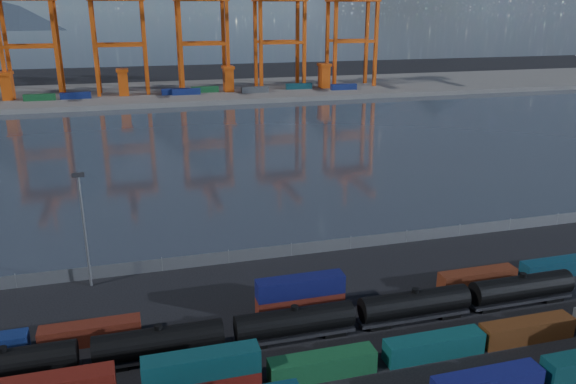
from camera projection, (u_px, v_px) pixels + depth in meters
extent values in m
plane|color=black|center=(360.00, 356.00, 63.11)|extent=(700.00, 700.00, 0.00)
plane|color=#2A323D|center=(217.00, 146.00, 159.19)|extent=(700.00, 700.00, 0.00)
cube|color=#514F4C|center=(182.00, 92.00, 254.97)|extent=(700.00, 70.00, 2.00)
cube|color=#111559|center=(487.00, 384.00, 56.46)|extent=(11.73, 2.39, 2.54)
cube|color=#0C3E43|center=(202.00, 364.00, 55.38)|extent=(11.63, 2.37, 2.52)
cube|color=#15522A|center=(322.00, 365.00, 59.40)|extent=(11.63, 2.37, 2.52)
cube|color=#0D4546|center=(434.00, 346.00, 62.78)|extent=(11.63, 2.37, 2.52)
cube|color=#552C11|center=(527.00, 330.00, 65.90)|extent=(11.63, 2.37, 2.52)
cube|color=#5E1F12|center=(91.00, 333.00, 65.39)|extent=(11.40, 2.32, 2.47)
cube|color=maroon|center=(300.00, 303.00, 71.93)|extent=(11.40, 2.32, 2.47)
cube|color=#0F134D|center=(300.00, 286.00, 71.16)|extent=(11.40, 2.32, 2.47)
cube|color=#5F2613|center=(477.00, 278.00, 78.57)|extent=(11.40, 2.32, 2.47)
cube|color=#0D3548|center=(557.00, 267.00, 81.98)|extent=(11.40, 2.32, 2.47)
cylinder|color=black|center=(5.00, 364.00, 57.59)|extent=(14.05, 3.13, 3.13)
cylinder|color=black|center=(2.00, 350.00, 57.05)|extent=(0.86, 0.86, 0.54)
cube|color=black|center=(8.00, 378.00, 58.12)|extent=(14.59, 2.16, 0.43)
cube|color=black|center=(58.00, 374.00, 59.50)|extent=(2.70, 1.94, 0.65)
cylinder|color=black|center=(159.00, 341.00, 61.55)|extent=(14.05, 3.13, 3.13)
cylinder|color=black|center=(158.00, 327.00, 61.01)|extent=(0.86, 0.86, 0.54)
cube|color=black|center=(160.00, 355.00, 62.09)|extent=(14.59, 2.16, 0.43)
cube|color=black|center=(115.00, 365.00, 60.98)|extent=(2.70, 1.94, 0.65)
cube|color=black|center=(204.00, 351.00, 63.47)|extent=(2.70, 1.94, 0.65)
cylinder|color=black|center=(295.00, 321.00, 65.52)|extent=(14.05, 3.13, 3.13)
cylinder|color=black|center=(295.00, 308.00, 64.98)|extent=(0.86, 0.86, 0.54)
cube|color=black|center=(294.00, 334.00, 66.06)|extent=(14.59, 2.16, 0.43)
cube|color=black|center=(254.00, 343.00, 64.95)|extent=(2.70, 1.94, 0.65)
cube|color=black|center=(333.00, 331.00, 67.44)|extent=(2.70, 1.94, 0.65)
cylinder|color=black|center=(414.00, 303.00, 69.49)|extent=(14.05, 3.13, 3.13)
cylinder|color=black|center=(415.00, 291.00, 68.95)|extent=(0.86, 0.86, 0.54)
cube|color=black|center=(413.00, 315.00, 70.03)|extent=(14.59, 2.16, 0.43)
cube|color=black|center=(377.00, 324.00, 68.92)|extent=(2.70, 1.94, 0.65)
cube|color=black|center=(448.00, 313.00, 71.40)|extent=(2.70, 1.94, 0.65)
cylinder|color=black|center=(521.00, 287.00, 73.45)|extent=(14.05, 3.13, 3.13)
cylinder|color=black|center=(523.00, 275.00, 72.92)|extent=(0.86, 0.86, 0.54)
cube|color=black|center=(520.00, 299.00, 73.99)|extent=(14.59, 2.16, 0.43)
cube|color=black|center=(487.00, 307.00, 72.88)|extent=(2.70, 1.94, 0.65)
cube|color=black|center=(550.00, 297.00, 75.37)|extent=(2.70, 1.94, 0.65)
cube|color=#595B5E|center=(291.00, 250.00, 88.42)|extent=(160.00, 0.06, 2.00)
cylinder|color=slate|center=(16.00, 281.00, 78.15)|extent=(0.12, 0.12, 2.20)
cylinder|color=slate|center=(91.00, 272.00, 80.71)|extent=(0.12, 0.12, 2.20)
cylinder|color=slate|center=(162.00, 264.00, 83.27)|extent=(0.12, 0.12, 2.20)
cylinder|color=slate|center=(229.00, 257.00, 85.83)|extent=(0.12, 0.12, 2.20)
cylinder|color=slate|center=(291.00, 249.00, 88.39)|extent=(0.12, 0.12, 2.20)
cylinder|color=slate|center=(351.00, 243.00, 90.95)|extent=(0.12, 0.12, 2.20)
cylinder|color=slate|center=(407.00, 236.00, 93.51)|extent=(0.12, 0.12, 2.20)
cylinder|color=slate|center=(460.00, 230.00, 96.07)|extent=(0.12, 0.12, 2.20)
cylinder|color=slate|center=(510.00, 224.00, 98.63)|extent=(0.12, 0.12, 2.20)
cylinder|color=slate|center=(557.00, 219.00, 101.19)|extent=(0.12, 0.12, 2.20)
cylinder|color=slate|center=(85.00, 233.00, 76.73)|extent=(0.36, 0.36, 16.00)
cube|color=black|center=(78.00, 175.00, 74.14)|extent=(1.60, 0.40, 0.60)
cube|color=#C7470E|center=(2.00, 53.00, 221.32)|extent=(1.47, 1.47, 41.24)
cube|color=#C7470E|center=(7.00, 51.00, 231.38)|extent=(1.47, 1.47, 41.24)
cube|color=#C7470E|center=(56.00, 52.00, 226.48)|extent=(1.47, 1.47, 41.24)
cube|color=#C7470E|center=(59.00, 50.00, 236.54)|extent=(1.47, 1.47, 41.24)
cube|color=#C7470E|center=(29.00, 47.00, 223.25)|extent=(20.16, 1.28, 1.28)
cube|color=#C7470E|center=(33.00, 45.00, 233.32)|extent=(20.16, 1.28, 1.28)
cube|color=#C7470E|center=(95.00, 51.00, 230.27)|extent=(1.47, 1.47, 41.24)
cube|color=#C7470E|center=(96.00, 49.00, 240.34)|extent=(1.47, 1.47, 41.24)
cube|color=#C7470E|center=(145.00, 50.00, 235.43)|extent=(1.47, 1.47, 41.24)
cube|color=#C7470E|center=(144.00, 48.00, 245.50)|extent=(1.47, 1.47, 41.24)
cube|color=#C7470E|center=(120.00, 45.00, 232.21)|extent=(20.16, 1.28, 1.28)
cube|color=#C7470E|center=(120.00, 44.00, 242.28)|extent=(20.16, 1.28, 1.28)
cube|color=#C7470E|center=(181.00, 49.00, 239.23)|extent=(1.47, 1.47, 41.24)
cube|color=#C7470E|center=(179.00, 48.00, 249.30)|extent=(1.47, 1.47, 41.24)
cube|color=#C7470E|center=(228.00, 48.00, 244.39)|extent=(1.47, 1.47, 41.24)
cube|color=#C7470E|center=(224.00, 47.00, 254.46)|extent=(1.47, 1.47, 41.24)
cube|color=#C7470E|center=(204.00, 44.00, 241.17)|extent=(20.16, 1.28, 1.28)
cube|color=#C7470E|center=(201.00, 43.00, 251.23)|extent=(20.16, 1.28, 1.28)
cube|color=#C7470E|center=(261.00, 48.00, 248.19)|extent=(1.47, 1.47, 41.24)
cube|color=#C7470E|center=(256.00, 46.00, 258.25)|extent=(1.47, 1.47, 41.24)
cube|color=#C7470E|center=(304.00, 47.00, 253.35)|extent=(1.47, 1.47, 41.24)
cube|color=#C7470E|center=(297.00, 46.00, 263.41)|extent=(1.47, 1.47, 41.24)
cube|color=#C7470E|center=(283.00, 43.00, 250.13)|extent=(20.16, 1.28, 1.28)
cube|color=#C7470E|center=(277.00, 41.00, 260.19)|extent=(20.16, 1.28, 1.28)
cube|color=#C7470E|center=(335.00, 47.00, 257.15)|extent=(1.47, 1.47, 41.24)
cube|color=#C7470E|center=(327.00, 45.00, 267.21)|extent=(1.47, 1.47, 41.24)
cube|color=#C7470E|center=(376.00, 46.00, 262.31)|extent=(1.47, 1.47, 41.24)
cube|color=#C7470E|center=(366.00, 44.00, 272.37)|extent=(1.47, 1.47, 41.24)
cube|color=#C7470E|center=(356.00, 42.00, 259.09)|extent=(20.16, 1.28, 1.28)
cube|color=#C7470E|center=(347.00, 40.00, 269.15)|extent=(20.16, 1.28, 1.28)
cube|color=navy|center=(186.00, 92.00, 240.40)|extent=(12.00, 2.44, 2.60)
cube|color=navy|center=(344.00, 87.00, 255.06)|extent=(12.00, 2.44, 2.60)
cube|color=navy|center=(176.00, 92.00, 240.59)|extent=(12.00, 2.44, 2.60)
cube|color=#3F4244|center=(255.00, 90.00, 246.20)|extent=(12.00, 2.44, 2.60)
cube|color=#144C23|center=(40.00, 97.00, 225.01)|extent=(12.00, 2.44, 2.60)
cube|color=navy|center=(76.00, 95.00, 229.71)|extent=(12.00, 2.44, 2.60)
cube|color=#144C23|center=(205.00, 89.00, 247.02)|extent=(12.00, 2.44, 2.60)
cube|color=#0C3842|center=(299.00, 86.00, 257.44)|extent=(12.00, 2.44, 2.60)
cube|color=#C7470E|center=(8.00, 87.00, 226.04)|extent=(4.00, 6.00, 10.00)
cube|color=#C7470E|center=(5.00, 73.00, 224.32)|extent=(5.00, 7.00, 1.20)
cube|color=#C7470E|center=(123.00, 83.00, 237.55)|extent=(4.00, 6.00, 10.00)
cube|color=#C7470E|center=(122.00, 70.00, 235.84)|extent=(5.00, 7.00, 1.20)
cube|color=#C7470E|center=(228.00, 80.00, 249.07)|extent=(4.00, 6.00, 10.00)
cube|color=#C7470E|center=(228.00, 67.00, 247.36)|extent=(5.00, 7.00, 1.20)
cube|color=#C7470E|center=(324.00, 77.00, 260.59)|extent=(4.00, 6.00, 10.00)
cube|color=#C7470E|center=(324.00, 65.00, 258.87)|extent=(5.00, 7.00, 1.20)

